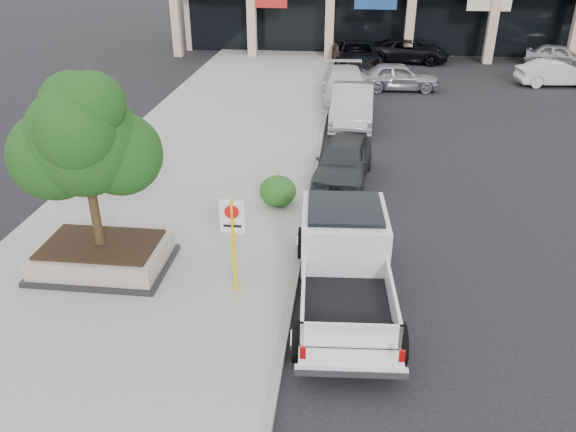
# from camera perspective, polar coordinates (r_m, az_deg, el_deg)

# --- Properties ---
(ground) EXTENTS (120.00, 120.00, 0.00)m
(ground) POSITION_cam_1_polar(r_m,az_deg,el_deg) (12.68, 7.20, -9.73)
(ground) COLOR black
(ground) RESTS_ON ground
(sidewalk) EXTENTS (8.00, 52.00, 0.15)m
(sidewalk) POSITION_cam_1_polar(r_m,az_deg,el_deg) (18.53, -10.01, 2.85)
(sidewalk) COLOR gray
(sidewalk) RESTS_ON ground
(curb) EXTENTS (0.20, 52.00, 0.15)m
(curb) POSITION_cam_1_polar(r_m,az_deg,el_deg) (17.86, 2.27, 2.30)
(curb) COLOR gray
(curb) RESTS_ON ground
(planter) EXTENTS (3.20, 2.20, 0.68)m
(planter) POSITION_cam_1_polar(r_m,az_deg,el_deg) (14.42, -18.31, -3.85)
(planter) COLOR black
(planter) RESTS_ON sidewalk
(planter_tree) EXTENTS (2.90, 2.55, 4.00)m
(planter_tree) POSITION_cam_1_polar(r_m,az_deg,el_deg) (13.30, -19.35, 7.39)
(planter_tree) COLOR black
(planter_tree) RESTS_ON planter
(no_parking_sign) EXTENTS (0.55, 0.09, 2.30)m
(no_parking_sign) POSITION_cam_1_polar(r_m,az_deg,el_deg) (12.33, -5.61, -1.77)
(no_parking_sign) COLOR yellow
(no_parking_sign) RESTS_ON sidewalk
(hedge) EXTENTS (1.10, 0.99, 0.93)m
(hedge) POSITION_cam_1_polar(r_m,az_deg,el_deg) (16.71, -1.03, 2.55)
(hedge) COLOR #134414
(hedge) RESTS_ON sidewalk
(pickup_truck) EXTENTS (2.58, 6.05, 1.86)m
(pickup_truck) POSITION_cam_1_polar(r_m,az_deg,el_deg) (12.50, 5.84, -5.07)
(pickup_truck) COLOR white
(pickup_truck) RESTS_ON ground
(curb_car_a) EXTENTS (2.14, 4.34, 1.42)m
(curb_car_a) POSITION_cam_1_polar(r_m,az_deg,el_deg) (18.78, 5.66, 5.58)
(curb_car_a) COLOR #2B2D2F
(curb_car_a) RESTS_ON ground
(curb_car_b) EXTENTS (1.82, 5.03, 1.65)m
(curb_car_b) POSITION_cam_1_polar(r_m,az_deg,el_deg) (24.75, 6.52, 11.14)
(curb_car_b) COLOR #A8AAB0
(curb_car_b) RESTS_ON ground
(curb_car_c) EXTENTS (2.58, 5.62, 1.59)m
(curb_car_c) POSITION_cam_1_polar(r_m,az_deg,el_deg) (28.00, 5.80, 12.99)
(curb_car_c) COLOR silver
(curb_car_c) RESTS_ON ground
(curb_car_d) EXTENTS (3.20, 6.14, 1.65)m
(curb_car_d) POSITION_cam_1_polar(r_m,az_deg,el_deg) (35.13, 6.96, 15.86)
(curb_car_d) COLOR black
(curb_car_d) RESTS_ON ground
(lot_car_a) EXTENTS (4.27, 1.90, 1.43)m
(lot_car_a) POSITION_cam_1_polar(r_m,az_deg,el_deg) (30.76, 11.16, 13.75)
(lot_car_a) COLOR gray
(lot_car_a) RESTS_ON ground
(lot_car_b) EXTENTS (4.20, 1.88, 1.34)m
(lot_car_b) POSITION_cam_1_polar(r_m,az_deg,el_deg) (34.31, 25.57, 12.96)
(lot_car_b) COLOR silver
(lot_car_b) RESTS_ON ground
(lot_car_d) EXTENTS (5.36, 2.94, 1.42)m
(lot_car_d) POSITION_cam_1_polar(r_m,az_deg,el_deg) (37.84, 12.10, 16.11)
(lot_car_d) COLOR black
(lot_car_d) RESTS_ON ground
(lot_car_e) EXTENTS (4.18, 2.76, 1.32)m
(lot_car_e) POSITION_cam_1_polar(r_m,az_deg,el_deg) (39.55, 25.79, 14.49)
(lot_car_e) COLOR #9EA1A6
(lot_car_e) RESTS_ON ground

